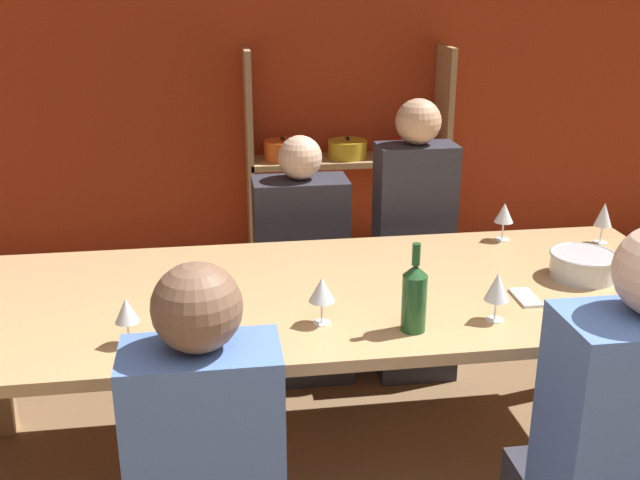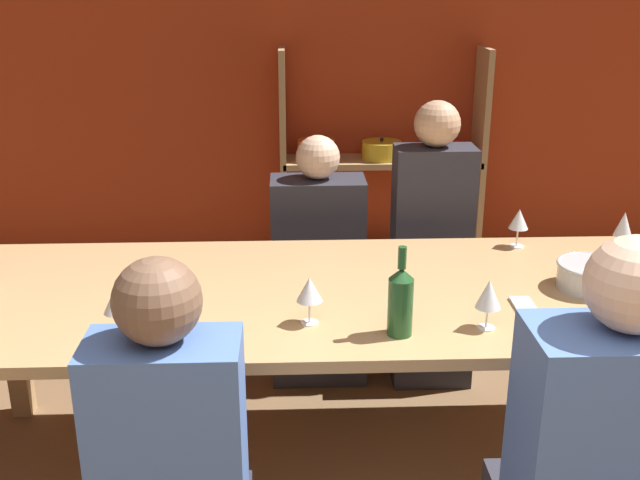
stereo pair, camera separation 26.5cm
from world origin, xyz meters
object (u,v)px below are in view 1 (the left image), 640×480
(wine_glass_red_c, at_px, (497,288))
(mixing_bowl, at_px, (583,264))
(wine_glass_red_b, at_px, (322,291))
(wine_glass_empty_a, at_px, (604,215))
(wine_glass_empty_b, at_px, (126,312))
(dining_table, at_px, (324,308))
(shelf_unit, at_px, (347,192))
(wine_glass_white_a, at_px, (504,214))
(wine_glass_red_a, at_px, (175,326))
(person_far_b, at_px, (412,270))
(wine_bottle_green, at_px, (414,296))
(person_far_a, at_px, (301,285))
(cell_phone, at_px, (526,298))

(wine_glass_red_c, bearing_deg, mixing_bowl, 33.70)
(mixing_bowl, xyz_separation_m, wine_glass_red_b, (-1.00, -0.24, 0.06))
(wine_glass_empty_a, bearing_deg, wine_glass_red_b, -155.22)
(wine_glass_empty_b, relative_size, wine_glass_red_c, 0.91)
(dining_table, distance_m, wine_glass_empty_a, 1.25)
(shelf_unit, relative_size, wine_glass_red_c, 8.49)
(wine_glass_empty_a, bearing_deg, wine_glass_white_a, 166.16)
(wine_glass_empty_b, bearing_deg, wine_glass_red_a, -42.49)
(shelf_unit, bearing_deg, wine_glass_white_a, -77.48)
(mixing_bowl, distance_m, wine_glass_red_b, 1.03)
(mixing_bowl, relative_size, person_far_b, 0.19)
(wine_bottle_green, bearing_deg, wine_glass_red_c, 6.13)
(person_far_a, bearing_deg, wine_glass_red_c, 112.35)
(wine_glass_white_a, bearing_deg, cell_phone, -103.67)
(dining_table, distance_m, mixing_bowl, 0.96)
(wine_glass_red_a, bearing_deg, wine_glass_empty_a, 24.36)
(wine_bottle_green, height_order, wine_glass_white_a, wine_bottle_green)
(person_far_a, bearing_deg, wine_glass_red_b, 86.53)
(wine_glass_white_a, height_order, wine_glass_empty_a, wine_glass_empty_a)
(wine_bottle_green, height_order, wine_glass_red_c, wine_bottle_green)
(wine_glass_red_c, xyz_separation_m, cell_phone, (0.17, 0.14, -0.11))
(cell_phone, bearing_deg, wine_bottle_green, -158.67)
(wine_glass_empty_a, relative_size, person_far_a, 0.15)
(cell_phone, height_order, person_far_a, person_far_a)
(wine_glass_white_a, relative_size, cell_phone, 1.05)
(mixing_bowl, height_order, wine_glass_empty_a, wine_glass_empty_a)
(mixing_bowl, relative_size, wine_glass_red_b, 1.55)
(shelf_unit, relative_size, wine_glass_empty_b, 9.29)
(cell_phone, bearing_deg, wine_glass_red_b, -173.14)
(cell_phone, distance_m, person_far_a, 1.27)
(wine_glass_red_b, relative_size, wine_glass_red_c, 0.96)
(dining_table, bearing_deg, wine_glass_red_c, -32.48)
(wine_bottle_green, xyz_separation_m, wine_glass_empty_b, (-0.87, 0.03, -0.01))
(dining_table, relative_size, person_far_b, 2.10)
(shelf_unit, distance_m, wine_bottle_green, 2.41)
(wine_glass_red_a, relative_size, person_far_b, 0.13)
(dining_table, relative_size, mixing_bowl, 11.12)
(shelf_unit, bearing_deg, wine_glass_red_a, -110.89)
(wine_glass_white_a, height_order, wine_glass_empty_b, wine_glass_white_a)
(wine_glass_red_b, relative_size, cell_phone, 1.03)
(wine_bottle_green, height_order, wine_glass_red_b, wine_bottle_green)
(dining_table, relative_size, wine_glass_red_a, 16.36)
(cell_phone, bearing_deg, wine_glass_red_a, -166.62)
(shelf_unit, bearing_deg, wine_glass_red_c, -88.74)
(wine_glass_red_a, distance_m, wine_glass_empty_a, 1.86)
(wine_glass_red_a, xyz_separation_m, wine_glass_white_a, (1.31, 0.86, -0.00))
(wine_glass_red_a, relative_size, cell_phone, 1.09)
(person_far_a, distance_m, person_far_b, 0.53)
(dining_table, xyz_separation_m, wine_bottle_green, (0.23, -0.35, 0.19))
(wine_glass_white_a, relative_size, wine_glass_red_c, 0.98)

